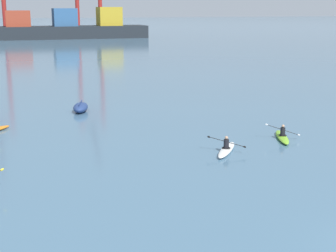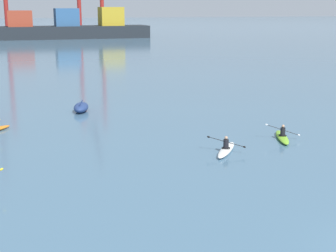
{
  "view_description": "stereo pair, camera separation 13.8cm",
  "coord_description": "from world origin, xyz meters",
  "px_view_note": "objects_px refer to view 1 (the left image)",
  "views": [
    {
      "loc": [
        -12.3,
        -11.28,
        7.97
      ],
      "look_at": [
        -2.69,
        18.09,
        0.6
      ],
      "focal_mm": 53.21,
      "sensor_mm": 36.0,
      "label": 1
    },
    {
      "loc": [
        -12.17,
        -11.32,
        7.97
      ],
      "look_at": [
        -2.69,
        18.09,
        0.6
      ],
      "focal_mm": 53.21,
      "sensor_mm": 36.0,
      "label": 2
    }
  ],
  "objects_px": {
    "container_barge": "(66,28)",
    "capsized_dinghy": "(81,107)",
    "kayak_white": "(226,149)",
    "kayak_lime": "(282,136)"
  },
  "relations": [
    {
      "from": "kayak_white",
      "to": "capsized_dinghy",
      "type": "bearing_deg",
      "value": 114.19
    },
    {
      "from": "kayak_lime",
      "to": "capsized_dinghy",
      "type": "bearing_deg",
      "value": 131.04
    },
    {
      "from": "capsized_dinghy",
      "to": "kayak_white",
      "type": "xyz_separation_m",
      "value": [
        6.19,
        -13.78,
        -0.18
      ]
    },
    {
      "from": "container_barge",
      "to": "capsized_dinghy",
      "type": "bearing_deg",
      "value": -96.23
    },
    {
      "from": "container_barge",
      "to": "capsized_dinghy",
      "type": "distance_m",
      "value": 97.61
    },
    {
      "from": "container_barge",
      "to": "kayak_lime",
      "type": "distance_m",
      "value": 109.3
    },
    {
      "from": "container_barge",
      "to": "kayak_white",
      "type": "height_order",
      "value": "container_barge"
    },
    {
      "from": "kayak_white",
      "to": "kayak_lime",
      "type": "bearing_deg",
      "value": 18.65
    },
    {
      "from": "container_barge",
      "to": "capsized_dinghy",
      "type": "relative_size",
      "value": 15.42
    },
    {
      "from": "capsized_dinghy",
      "to": "kayak_white",
      "type": "relative_size",
      "value": 0.91
    }
  ]
}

